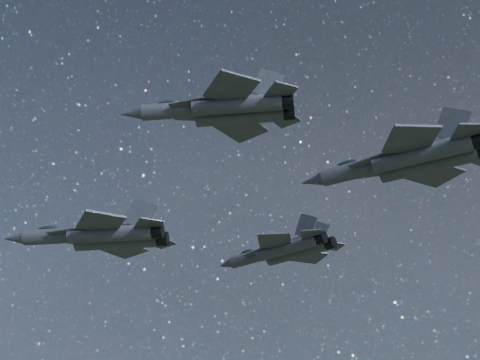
% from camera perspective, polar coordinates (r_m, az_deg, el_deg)
% --- Properties ---
extents(jet_lead, '(20.39, 14.08, 5.12)m').
position_cam_1_polar(jet_lead, '(77.95, -11.85, -4.68)').
color(jet_lead, '#363943').
extents(jet_left, '(17.10, 11.37, 4.35)m').
position_cam_1_polar(jet_left, '(80.24, 3.68, -6.01)').
color(jet_left, '#363943').
extents(jet_right, '(15.13, 10.42, 3.80)m').
position_cam_1_polar(jet_right, '(54.09, -1.39, 6.07)').
color(jet_right, '#363943').
extents(jet_slot, '(19.31, 13.27, 4.85)m').
position_cam_1_polar(jet_slot, '(64.68, 14.19, 1.68)').
color(jet_slot, '#363943').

